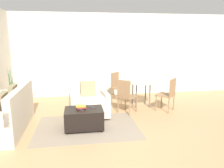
# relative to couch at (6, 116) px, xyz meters

# --- Properties ---
(ground_plane) EXTENTS (20.00, 20.00, 0.00)m
(ground_plane) POSITION_rel_couch_xyz_m (2.17, -0.96, -0.32)
(ground_plane) COLOR tan
(wall_back) EXTENTS (12.00, 0.06, 2.75)m
(wall_back) POSITION_rel_couch_xyz_m (2.17, 2.68, 1.06)
(wall_back) COLOR silver
(wall_back) RESTS_ON ground_plane
(area_rug) EXTENTS (2.23, 1.62, 0.01)m
(area_rug) POSITION_rel_couch_xyz_m (1.71, -0.12, -0.31)
(area_rug) COLOR gray
(area_rug) RESTS_ON ground_plane
(couch) EXTENTS (0.88, 1.85, 0.93)m
(couch) POSITION_rel_couch_xyz_m (0.00, 0.00, 0.00)
(couch) COLOR beige
(couch) RESTS_ON ground_plane
(armchair) EXTENTS (1.00, 0.89, 0.91)m
(armchair) POSITION_rel_couch_xyz_m (1.78, 0.57, 0.05)
(armchair) COLOR beige
(armchair) RESTS_ON ground_plane
(ottoman) EXTENTS (0.82, 0.59, 0.44)m
(ottoman) POSITION_rel_couch_xyz_m (1.64, -0.18, -0.07)
(ottoman) COLOR black
(ottoman) RESTS_ON ground_plane
(book_stack) EXTENTS (0.23, 0.18, 0.07)m
(book_stack) POSITION_rel_couch_xyz_m (1.59, -0.14, 0.16)
(book_stack) COLOR black
(book_stack) RESTS_ON ottoman
(tv_remote_primary) EXTENTS (0.12, 0.14, 0.01)m
(tv_remote_primary) POSITION_rel_couch_xyz_m (1.82, -0.09, 0.13)
(tv_remote_primary) COLOR #333338
(tv_remote_primary) RESTS_ON ottoman
(tv_remote_secondary) EXTENTS (0.11, 0.14, 0.01)m
(tv_remote_secondary) POSITION_rel_couch_xyz_m (1.59, -0.26, 0.13)
(tv_remote_secondary) COLOR #333338
(tv_remote_secondary) RESTS_ON ottoman
(potted_plant) EXTENTS (0.33, 0.33, 1.26)m
(potted_plant) POSITION_rel_couch_xyz_m (-0.22, 1.26, -0.04)
(potted_plant) COLOR maroon
(potted_plant) RESTS_ON ground_plane
(dining_table) EXTENTS (1.02, 1.02, 0.72)m
(dining_table) POSITION_rel_couch_xyz_m (3.33, 1.24, 0.32)
(dining_table) COLOR #8C9E99
(dining_table) RESTS_ON ground_plane
(dining_chair_near_left) EXTENTS (0.59, 0.59, 0.90)m
(dining_chair_near_left) POSITION_rel_couch_xyz_m (2.75, 0.65, 0.20)
(dining_chair_near_left) COLOR #93704C
(dining_chair_near_left) RESTS_ON ground_plane
(dining_chair_near_right) EXTENTS (0.59, 0.59, 0.90)m
(dining_chair_near_right) POSITION_rel_couch_xyz_m (3.92, 0.65, 0.20)
(dining_chair_near_right) COLOR #93704C
(dining_chair_near_right) RESTS_ON ground_plane
(dining_chair_far_left) EXTENTS (0.59, 0.59, 0.90)m
(dining_chair_far_left) POSITION_rel_couch_xyz_m (2.75, 1.82, 0.20)
(dining_chair_far_left) COLOR #93704C
(dining_chair_far_left) RESTS_ON ground_plane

